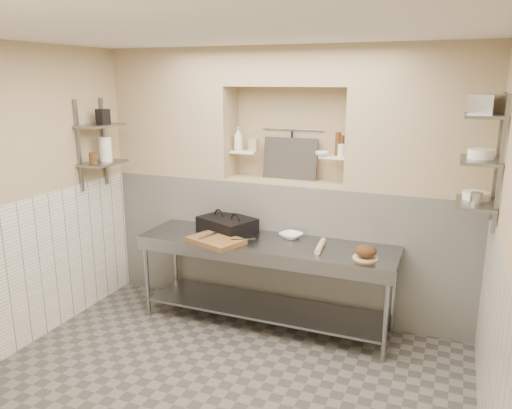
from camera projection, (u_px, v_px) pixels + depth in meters
The scene contains 47 objects.
floor at pixel (217, 393), 4.13m from camera, with size 4.00×3.90×0.10m, color #5B5550.
ceiling at pixel (209, 23), 3.42m from camera, with size 4.00×3.90×0.10m, color silver.
wall_left at pixel (11, 201), 4.52m from camera, with size 0.10×3.90×2.80m, color tan.
wall_back at pixel (294, 178), 5.57m from camera, with size 4.00×0.10×2.80m, color tan.
backwall_lower at pixel (286, 244), 5.52m from camera, with size 4.00×0.40×1.40m, color white.
alcove_sill at pixel (287, 181), 5.34m from camera, with size 1.30×0.40×0.02m, color tan.
backwall_pillar_left at pixel (177, 113), 5.66m from camera, with size 1.35×0.40×1.40m, color tan.
backwall_pillar_right at pixel (421, 120), 4.69m from camera, with size 1.35×0.40×1.40m, color tan.
backwall_header at pixel (289, 66), 5.05m from camera, with size 1.30×0.40×0.40m, color tan.
wainscot_left at pixel (25, 274), 4.67m from camera, with size 0.02×3.90×1.40m, color white.
wainscot_right at pixel (491, 362), 3.22m from camera, with size 0.02×3.90×1.40m, color white.
alcove_shelf_left at pixel (244, 152), 5.45m from camera, with size 0.28×0.16×0.03m, color white.
alcove_shelf_right at pixel (334, 157), 5.09m from camera, with size 0.28×0.16×0.03m, color white.
utensil_rail at pixel (293, 129), 5.36m from camera, with size 0.02×0.02×0.70m, color gray.
hanging_steel at pixel (292, 145), 5.39m from camera, with size 0.02×0.02×0.30m, color black.
splash_panel at pixel (290, 159), 5.38m from camera, with size 0.60×0.02×0.45m, color #383330.
shelf_rail_left_a at pixel (104, 142), 5.52m from camera, with size 0.03×0.03×0.95m, color slate.
shelf_rail_left_b at pixel (79, 146), 5.16m from camera, with size 0.03×0.03×0.95m, color slate.
wall_shelf_left_lower at pixel (103, 163), 5.34m from camera, with size 0.30×0.50×0.03m, color slate.
wall_shelf_left_upper at pixel (100, 125), 5.24m from camera, with size 0.30×0.50×0.03m, color slate.
shelf_rail_right_a at pixel (498, 158), 4.07m from camera, with size 0.03×0.03×1.05m, color slate.
shelf_rail_right_b at pixel (501, 165), 3.71m from camera, with size 0.03×0.03×1.05m, color slate.
wall_shelf_right_lower at pixel (476, 203), 4.02m from camera, with size 0.30×0.50×0.03m, color slate.
wall_shelf_right_mid at pixel (480, 160), 3.94m from camera, with size 0.30×0.50×0.03m, color slate.
wall_shelf_right_upper at pixel (485, 116), 3.85m from camera, with size 0.30×0.50×0.03m, color slate.
prep_table at pixel (265, 266), 5.03m from camera, with size 2.60×0.70×0.90m.
panini_press at pixel (227, 225), 5.28m from camera, with size 0.67×0.59×0.15m.
cutting_board at pixel (216, 240), 4.93m from camera, with size 0.52×0.36×0.05m, color brown.
knife_blade at pixel (243, 239), 4.89m from camera, with size 0.24×0.03×0.01m, color gray.
tongs at pixel (208, 235), 4.98m from camera, with size 0.02×0.02×0.26m, color gray.
mixing_bowl at pixel (291, 236), 5.07m from camera, with size 0.22×0.22×0.05m, color white.
rolling_pin at pixel (320, 246), 4.75m from camera, with size 0.06×0.06×0.37m, color #C4AC8C.
bread_board at pixel (365, 258), 4.50m from camera, with size 0.23×0.23×0.01m, color #C4AC8C.
bread_loaf at pixel (366, 251), 4.49m from camera, with size 0.19×0.19×0.12m, color #4C2D19.
bottle_soap at pixel (238, 139), 5.43m from camera, with size 0.10×0.10×0.26m, color white.
jar_alcove at pixel (254, 145), 5.41m from camera, with size 0.09×0.09×0.13m, color tan.
bowl_alcove at pixel (322, 154), 5.08m from camera, with size 0.14×0.14×0.05m, color white.
condiment_a at pixel (341, 146), 5.07m from camera, with size 0.06×0.06×0.21m, color #492C15.
condiment_b at pixel (338, 144), 5.06m from camera, with size 0.06×0.06×0.24m, color #492C15.
condiment_c at pixel (341, 150), 5.03m from camera, with size 0.07×0.07×0.13m, color white.
jug_left at pixel (106, 149), 5.35m from camera, with size 0.13×0.13×0.26m, color white.
jar_left at pixel (93, 158), 5.18m from camera, with size 0.08×0.08×0.12m, color #492C15.
box_left_upper at pixel (103, 116), 5.26m from camera, with size 0.11×0.11×0.16m, color black.
bowl_right at pixel (476, 196), 4.10m from camera, with size 0.21×0.21×0.06m, color white.
canister_right at pixel (477, 199), 3.92m from camera, with size 0.10×0.10×0.10m, color gray.
bowl_right_mid at pixel (481, 154), 3.95m from camera, with size 0.20×0.20×0.07m, color white.
basket_right at pixel (486, 104), 3.86m from camera, with size 0.19×0.23×0.15m, color gray.
Camera 1 is at (1.66, -3.24, 2.48)m, focal length 35.00 mm.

